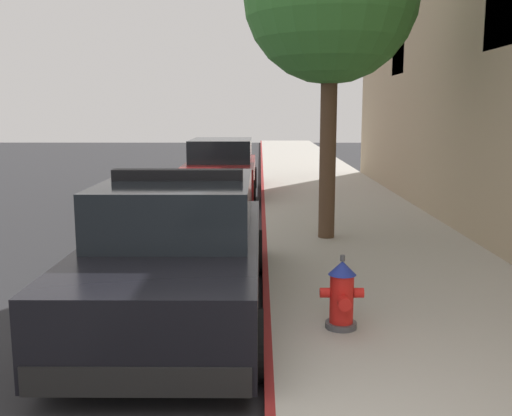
{
  "coord_description": "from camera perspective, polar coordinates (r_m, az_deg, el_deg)",
  "views": [
    {
      "loc": [
        -0.12,
        -3.29,
        2.34
      ],
      "look_at": [
        -0.17,
        4.73,
        1.0
      ],
      "focal_mm": 41.0,
      "sensor_mm": 36.0,
      "label": 1
    }
  ],
  "objects": [
    {
      "name": "sidewalk_pavement",
      "position": [
        13.61,
        8.27,
        -0.18
      ],
      "size": [
        3.5,
        60.0,
        0.16
      ],
      "primitive_type": "cube",
      "color": "#ADA89E",
      "rests_on": "ground"
    },
    {
      "name": "ground_plane",
      "position": [
        14.13,
        -16.62,
        -0.86
      ],
      "size": [
        30.72,
        60.0,
        0.2
      ],
      "primitive_type": "cube",
      "color": "#2B2B2D"
    },
    {
      "name": "parked_car_silver_ahead",
      "position": [
        16.25,
        -3.4,
        3.82
      ],
      "size": [
        1.94,
        4.84,
        1.56
      ],
      "color": "maroon",
      "rests_on": "ground"
    },
    {
      "name": "fire_hydrant",
      "position": [
        6.01,
        8.37,
        -8.39
      ],
      "size": [
        0.44,
        0.4,
        0.76
      ],
      "color": "#4C4C51",
      "rests_on": "sidewalk_pavement"
    },
    {
      "name": "police_cruiser",
      "position": [
        6.82,
        -7.54,
        -4.14
      ],
      "size": [
        1.94,
        4.84,
        1.68
      ],
      "color": "black",
      "rests_on": "ground"
    },
    {
      "name": "curb_painted_edge",
      "position": [
        13.49,
        0.72,
        -0.17
      ],
      "size": [
        0.08,
        60.0,
        0.16
      ],
      "primitive_type": "cube",
      "color": "maroon",
      "rests_on": "ground"
    }
  ]
}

